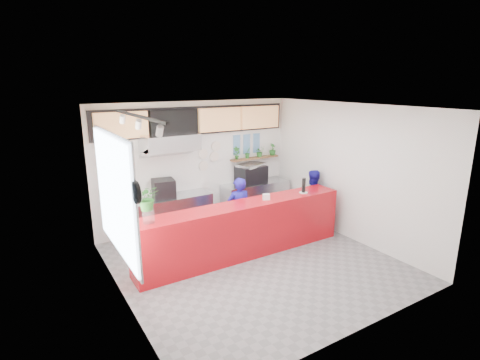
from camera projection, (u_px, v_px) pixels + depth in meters
name	position (u px, v px, depth m)	size (l,w,h in m)	color
floor	(254.00, 262.00, 7.33)	(5.00, 5.00, 0.00)	slate
ceiling	(256.00, 107.00, 6.56)	(5.00, 5.00, 0.00)	silver
wall_back	(197.00, 164.00, 9.00)	(5.00, 5.00, 0.00)	white
wall_left	(119.00, 213.00, 5.67)	(5.00, 5.00, 0.00)	white
wall_right	(350.00, 172.00, 8.21)	(5.00, 5.00, 0.00)	white
service_counter	(244.00, 230.00, 7.52)	(4.50, 0.60, 1.10)	#AD0C14
cream_band	(196.00, 118.00, 8.71)	(5.00, 0.02, 0.80)	beige
prep_bench	(173.00, 215.00, 8.62)	(1.80, 0.60, 0.90)	#B2B5BA
panini_oven	(164.00, 189.00, 8.35)	(0.47, 0.47, 0.42)	black
extraction_hood	(170.00, 142.00, 8.14)	(1.20, 0.70, 0.35)	#B2B5BA
hood_lip	(170.00, 151.00, 8.19)	(1.20, 0.70, 0.08)	#B2B5BA
right_bench	(255.00, 199.00, 9.78)	(1.80, 0.60, 0.90)	#B2B5BA
espresso_machine	(251.00, 175.00, 9.54)	(0.71, 0.51, 0.46)	black
espresso_tray	(251.00, 165.00, 9.47)	(0.68, 0.47, 0.06)	#B8BAC0
herb_shelf	(255.00, 158.00, 9.73)	(1.40, 0.18, 0.04)	brown
menu_board_far_left	(122.00, 125.00, 7.74)	(1.10, 0.10, 0.55)	tan
menu_board_mid_left	(174.00, 122.00, 8.33)	(1.10, 0.10, 0.55)	black
menu_board_mid_right	(220.00, 120.00, 8.92)	(1.10, 0.10, 0.55)	tan
menu_board_far_right	(260.00, 117.00, 9.51)	(1.10, 0.10, 0.55)	tan
soffit	(197.00, 121.00, 8.70)	(4.80, 0.04, 0.65)	black
window_pane	(115.00, 195.00, 5.88)	(0.04, 2.20, 1.90)	silver
window_frame	(116.00, 195.00, 5.89)	(0.03, 2.30, 2.00)	#B2B5BA
wall_clock_rim	(136.00, 193.00, 4.81)	(0.30, 0.30, 0.05)	black
wall_clock_face	(138.00, 192.00, 4.83)	(0.26, 0.26, 0.02)	white
track_rail	(138.00, 116.00, 5.51)	(0.05, 2.40, 0.04)	black
dec_plate_a	(203.00, 154.00, 8.99)	(0.24, 0.24, 0.03)	silver
dec_plate_b	(214.00, 156.00, 9.16)	(0.24, 0.24, 0.03)	silver
dec_plate_c	(203.00, 166.00, 9.06)	(0.24, 0.24, 0.03)	silver
dec_plate_d	(216.00, 146.00, 9.13)	(0.24, 0.24, 0.03)	silver
photo_frame_a	(237.00, 140.00, 9.41)	(0.20, 0.02, 0.25)	#598CBF
photo_frame_b	(247.00, 139.00, 9.57)	(0.20, 0.02, 0.25)	#598CBF
photo_frame_c	(256.00, 138.00, 9.72)	(0.20, 0.02, 0.25)	#598CBF
photo_frame_d	(237.00, 150.00, 9.48)	(0.20, 0.02, 0.25)	#598CBF
photo_frame_e	(247.00, 149.00, 9.63)	(0.20, 0.02, 0.25)	#598CBF
photo_frame_f	(256.00, 148.00, 9.78)	(0.20, 0.02, 0.25)	#598CBF
staff_center	(239.00, 210.00, 8.09)	(0.53, 0.35, 1.46)	#1A1591
staff_right	(312.00, 199.00, 9.00)	(0.68, 0.53, 1.41)	#1A1591
herb_a	(237.00, 153.00, 9.40)	(0.18, 0.12, 0.34)	#266924
herb_b	(248.00, 153.00, 9.58)	(0.16, 0.13, 0.29)	#266924
herb_c	(260.00, 152.00, 9.77)	(0.25, 0.21, 0.27)	#266924
herb_d	(273.00, 149.00, 9.97)	(0.17, 0.16, 0.31)	#266924
glass_vase	(149.00, 216.00, 6.36)	(0.20, 0.20, 0.25)	white
basil_vase	(147.00, 198.00, 6.27)	(0.40, 0.34, 0.44)	#266924
napkin_holder	(266.00, 197.00, 7.59)	(0.14, 0.09, 0.12)	white
white_plate	(303.00, 193.00, 8.08)	(0.18, 0.18, 0.01)	white
pepper_mill	(304.00, 185.00, 8.04)	(0.08, 0.08, 0.31)	black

